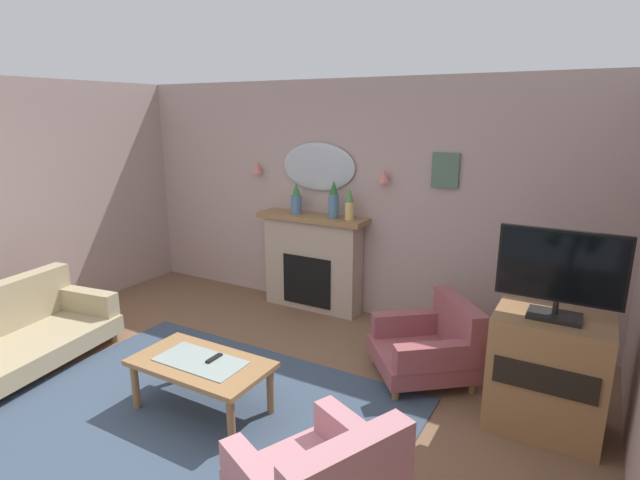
{
  "coord_description": "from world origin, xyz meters",
  "views": [
    {
      "loc": [
        2.55,
        -2.3,
        2.34
      ],
      "look_at": [
        0.33,
        1.59,
        1.18
      ],
      "focal_mm": 27.91,
      "sensor_mm": 36.0,
      "label": 1
    }
  ],
  "objects_px": {
    "mantel_vase_left": "(334,201)",
    "wall_sconce_right": "(384,176)",
    "fireplace": "(312,263)",
    "framed_picture": "(445,170)",
    "mantel_vase_centre": "(296,200)",
    "floral_couch": "(11,336)",
    "mantel_vase_right": "(349,204)",
    "armchair_beside_couch": "(431,344)",
    "coffee_table": "(201,368)",
    "tv_remote": "(214,359)",
    "tv_flatscreen": "(560,272)",
    "tv_cabinet": "(547,373)",
    "wall_mirror": "(318,167)",
    "wall_sconce_left": "(257,167)"
  },
  "relations": [
    {
      "from": "mantel_vase_left",
      "to": "tv_remote",
      "type": "xyz_separation_m",
      "value": [
        0.13,
        -2.22,
        -0.91
      ]
    },
    {
      "from": "wall_sconce_left",
      "to": "tv_flatscreen",
      "type": "bearing_deg",
      "value": -20.03
    },
    {
      "from": "mantel_vase_right",
      "to": "wall_sconce_left",
      "type": "height_order",
      "value": "wall_sconce_left"
    },
    {
      "from": "fireplace",
      "to": "mantel_vase_right",
      "type": "distance_m",
      "value": 0.92
    },
    {
      "from": "mantel_vase_right",
      "to": "tv_remote",
      "type": "height_order",
      "value": "mantel_vase_right"
    },
    {
      "from": "coffee_table",
      "to": "tv_remote",
      "type": "distance_m",
      "value": 0.12
    },
    {
      "from": "tv_cabinet",
      "to": "coffee_table",
      "type": "bearing_deg",
      "value": -154.69
    },
    {
      "from": "mantel_vase_centre",
      "to": "wall_sconce_right",
      "type": "relative_size",
      "value": 2.68
    },
    {
      "from": "mantel_vase_right",
      "to": "coffee_table",
      "type": "bearing_deg",
      "value": -93.75
    },
    {
      "from": "mantel_vase_centre",
      "to": "tv_remote",
      "type": "distance_m",
      "value": 2.47
    },
    {
      "from": "mantel_vase_centre",
      "to": "mantel_vase_right",
      "type": "xyz_separation_m",
      "value": [
        0.7,
        -0.0,
        0.02
      ]
    },
    {
      "from": "fireplace",
      "to": "mantel_vase_centre",
      "type": "distance_m",
      "value": 0.78
    },
    {
      "from": "wall_sconce_right",
      "to": "tv_flatscreen",
      "type": "height_order",
      "value": "wall_sconce_right"
    },
    {
      "from": "wall_mirror",
      "to": "tv_flatscreen",
      "type": "bearing_deg",
      "value": -26.39
    },
    {
      "from": "mantel_vase_centre",
      "to": "floral_couch",
      "type": "height_order",
      "value": "mantel_vase_centre"
    },
    {
      "from": "wall_mirror",
      "to": "wall_sconce_left",
      "type": "relative_size",
      "value": 6.86
    },
    {
      "from": "coffee_table",
      "to": "floral_couch",
      "type": "bearing_deg",
      "value": -170.25
    },
    {
      "from": "tv_cabinet",
      "to": "tv_flatscreen",
      "type": "distance_m",
      "value": 0.8
    },
    {
      "from": "framed_picture",
      "to": "tv_cabinet",
      "type": "xyz_separation_m",
      "value": [
        1.23,
        -1.35,
        -1.3
      ]
    },
    {
      "from": "mantel_vase_centre",
      "to": "mantel_vase_left",
      "type": "xyz_separation_m",
      "value": [
        0.5,
        0.0,
        0.03
      ]
    },
    {
      "from": "armchair_beside_couch",
      "to": "tv_flatscreen",
      "type": "height_order",
      "value": "tv_flatscreen"
    },
    {
      "from": "tv_remote",
      "to": "armchair_beside_couch",
      "type": "distance_m",
      "value": 1.92
    },
    {
      "from": "mantel_vase_centre",
      "to": "floral_couch",
      "type": "bearing_deg",
      "value": -119.12
    },
    {
      "from": "tv_remote",
      "to": "tv_flatscreen",
      "type": "bearing_deg",
      "value": 24.22
    },
    {
      "from": "mantel_vase_left",
      "to": "wall_sconce_left",
      "type": "bearing_deg",
      "value": 174.04
    },
    {
      "from": "mantel_vase_left",
      "to": "coffee_table",
      "type": "bearing_deg",
      "value": -88.76
    },
    {
      "from": "wall_sconce_left",
      "to": "tv_cabinet",
      "type": "bearing_deg",
      "value": -19.73
    },
    {
      "from": "mantel_vase_right",
      "to": "tv_remote",
      "type": "distance_m",
      "value": 2.39
    },
    {
      "from": "armchair_beside_couch",
      "to": "tv_flatscreen",
      "type": "xyz_separation_m",
      "value": [
        0.98,
        -0.34,
        0.94
      ]
    },
    {
      "from": "wall_mirror",
      "to": "tv_remote",
      "type": "bearing_deg",
      "value": -79.86
    },
    {
      "from": "mantel_vase_centre",
      "to": "coffee_table",
      "type": "height_order",
      "value": "mantel_vase_centre"
    },
    {
      "from": "mantel_vase_right",
      "to": "framed_picture",
      "type": "distance_m",
      "value": 1.1
    },
    {
      "from": "mantel_vase_centre",
      "to": "mantel_vase_left",
      "type": "distance_m",
      "value": 0.5
    },
    {
      "from": "fireplace",
      "to": "mantel_vase_left",
      "type": "xyz_separation_m",
      "value": [
        0.3,
        -0.03,
        0.79
      ]
    },
    {
      "from": "floral_couch",
      "to": "tv_flatscreen",
      "type": "distance_m",
      "value": 4.73
    },
    {
      "from": "mantel_vase_right",
      "to": "coffee_table",
      "type": "distance_m",
      "value": 2.49
    },
    {
      "from": "mantel_vase_right",
      "to": "coffee_table",
      "type": "relative_size",
      "value": 0.33
    },
    {
      "from": "tv_cabinet",
      "to": "mantel_vase_right",
      "type": "bearing_deg",
      "value": 152.44
    },
    {
      "from": "tv_remote",
      "to": "tv_flatscreen",
      "type": "xyz_separation_m",
      "value": [
        2.3,
        1.04,
        0.79
      ]
    },
    {
      "from": "fireplace",
      "to": "tv_cabinet",
      "type": "height_order",
      "value": "fireplace"
    },
    {
      "from": "mantel_vase_right",
      "to": "tv_cabinet",
      "type": "distance_m",
      "value": 2.67
    },
    {
      "from": "mantel_vase_centre",
      "to": "tv_remote",
      "type": "bearing_deg",
      "value": -74.22
    },
    {
      "from": "mantel_vase_left",
      "to": "wall_sconce_right",
      "type": "bearing_deg",
      "value": 12.31
    },
    {
      "from": "fireplace",
      "to": "framed_picture",
      "type": "xyz_separation_m",
      "value": [
        1.5,
        0.15,
        1.18
      ]
    },
    {
      "from": "floral_couch",
      "to": "tv_flatscreen",
      "type": "height_order",
      "value": "tv_flatscreen"
    },
    {
      "from": "fireplace",
      "to": "mantel_vase_left",
      "type": "height_order",
      "value": "mantel_vase_left"
    },
    {
      "from": "fireplace",
      "to": "mantel_vase_left",
      "type": "bearing_deg",
      "value": -5.39
    },
    {
      "from": "mantel_vase_right",
      "to": "armchair_beside_couch",
      "type": "bearing_deg",
      "value": -33.8
    },
    {
      "from": "fireplace",
      "to": "tv_flatscreen",
      "type": "bearing_deg",
      "value": -23.96
    },
    {
      "from": "wall_mirror",
      "to": "framed_picture",
      "type": "relative_size",
      "value": 2.67
    }
  ]
}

